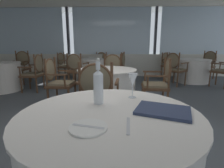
{
  "coord_description": "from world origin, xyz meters",
  "views": [
    {
      "loc": [
        0.2,
        -2.33,
        1.17
      ],
      "look_at": [
        0.17,
        -1.19,
        0.91
      ],
      "focal_mm": 27.15,
      "sensor_mm": 36.0,
      "label": 1
    }
  ],
  "objects_px": {
    "dining_chair_3_1": "(98,92)",
    "dining_chair_2_3": "(119,65)",
    "dining_chair_0_0": "(35,70)",
    "dining_chair_0_1": "(21,65)",
    "side_plate": "(88,127)",
    "dining_chair_2_2": "(76,68)",
    "dining_chair_3_3": "(112,71)",
    "dining_chair_1_1": "(175,67)",
    "dining_chair_3_0": "(57,79)",
    "wine_glass": "(133,81)",
    "dining_chair_1_0": "(168,63)",
    "dining_chair_2_0": "(101,62)",
    "dining_chair_1_3": "(208,63)",
    "menu_book": "(163,110)",
    "water_bottle": "(98,86)",
    "dining_chair_3_2": "(160,80)",
    "dining_chair_2_1": "(64,64)"
  },
  "relations": [
    {
      "from": "dining_chair_2_2",
      "to": "dining_chair_3_2",
      "type": "height_order",
      "value": "dining_chair_2_2"
    },
    {
      "from": "wine_glass",
      "to": "dining_chair_2_1",
      "type": "distance_m",
      "value": 4.87
    },
    {
      "from": "dining_chair_1_1",
      "to": "dining_chair_3_1",
      "type": "bearing_deg",
      "value": -161.15
    },
    {
      "from": "dining_chair_2_0",
      "to": "menu_book",
      "type": "bearing_deg",
      "value": 24.11
    },
    {
      "from": "dining_chair_2_0",
      "to": "dining_chair_3_0",
      "type": "height_order",
      "value": "dining_chair_3_0"
    },
    {
      "from": "dining_chair_2_0",
      "to": "dining_chair_2_3",
      "type": "bearing_deg",
      "value": 45.08
    },
    {
      "from": "dining_chair_0_0",
      "to": "dining_chair_2_0",
      "type": "xyz_separation_m",
      "value": [
        1.48,
        2.26,
        -0.01
      ]
    },
    {
      "from": "dining_chair_0_0",
      "to": "dining_chair_2_3",
      "type": "bearing_deg",
      "value": -152.01
    },
    {
      "from": "water_bottle",
      "to": "menu_book",
      "type": "xyz_separation_m",
      "value": [
        0.44,
        -0.16,
        -0.13
      ]
    },
    {
      "from": "dining_chair_3_3",
      "to": "dining_chair_3_0",
      "type": "bearing_deg",
      "value": -44.92
    },
    {
      "from": "water_bottle",
      "to": "dining_chair_1_0",
      "type": "height_order",
      "value": "water_bottle"
    },
    {
      "from": "dining_chair_0_1",
      "to": "dining_chair_1_0",
      "type": "distance_m",
      "value": 5.02
    },
    {
      "from": "wine_glass",
      "to": "dining_chair_0_0",
      "type": "distance_m",
      "value": 3.67
    },
    {
      "from": "dining_chair_1_3",
      "to": "dining_chair_2_0",
      "type": "bearing_deg",
      "value": -42.27
    },
    {
      "from": "dining_chair_3_0",
      "to": "dining_chair_1_0",
      "type": "bearing_deg",
      "value": 49.93
    },
    {
      "from": "dining_chair_0_0",
      "to": "dining_chair_1_3",
      "type": "height_order",
      "value": "dining_chair_1_3"
    },
    {
      "from": "dining_chair_2_1",
      "to": "dining_chair_1_0",
      "type": "bearing_deg",
      "value": 22.44
    },
    {
      "from": "dining_chair_0_1",
      "to": "side_plate",
      "type": "bearing_deg",
      "value": 34.78
    },
    {
      "from": "side_plate",
      "to": "dining_chair_1_3",
      "type": "relative_size",
      "value": 0.21
    },
    {
      "from": "dining_chair_1_3",
      "to": "dining_chair_2_1",
      "type": "height_order",
      "value": "dining_chair_1_3"
    },
    {
      "from": "side_plate",
      "to": "dining_chair_3_0",
      "type": "height_order",
      "value": "dining_chair_3_0"
    },
    {
      "from": "dining_chair_3_2",
      "to": "dining_chair_0_0",
      "type": "bearing_deg",
      "value": -18.59
    },
    {
      "from": "side_plate",
      "to": "wine_glass",
      "type": "height_order",
      "value": "wine_glass"
    },
    {
      "from": "dining_chair_2_3",
      "to": "dining_chair_3_3",
      "type": "relative_size",
      "value": 1.0
    },
    {
      "from": "side_plate",
      "to": "dining_chair_1_0",
      "type": "bearing_deg",
      "value": 69.63
    },
    {
      "from": "dining_chair_1_3",
      "to": "dining_chair_1_1",
      "type": "bearing_deg",
      "value": 0.0
    },
    {
      "from": "dining_chair_1_0",
      "to": "dining_chair_3_3",
      "type": "distance_m",
      "value": 3.01
    },
    {
      "from": "dining_chair_2_2",
      "to": "side_plate",
      "type": "bearing_deg",
      "value": -151.33
    },
    {
      "from": "dining_chair_3_1",
      "to": "dining_chair_1_1",
      "type": "bearing_deg",
      "value": -30.32
    },
    {
      "from": "water_bottle",
      "to": "wine_glass",
      "type": "bearing_deg",
      "value": 30.63
    },
    {
      "from": "dining_chair_3_0",
      "to": "side_plate",
      "type": "bearing_deg",
      "value": -62.92
    },
    {
      "from": "dining_chair_3_3",
      "to": "dining_chair_0_1",
      "type": "bearing_deg",
      "value": -107.19
    },
    {
      "from": "dining_chair_3_0",
      "to": "dining_chair_2_2",
      "type": "bearing_deg",
      "value": 92.33
    },
    {
      "from": "water_bottle",
      "to": "dining_chair_1_1",
      "type": "xyz_separation_m",
      "value": [
        1.84,
        3.78,
        -0.31
      ]
    },
    {
      "from": "dining_chair_2_3",
      "to": "dining_chair_3_0",
      "type": "bearing_deg",
      "value": 74.34
    },
    {
      "from": "dining_chair_3_1",
      "to": "dining_chair_2_3",
      "type": "bearing_deg",
      "value": -1.9
    },
    {
      "from": "dining_chair_3_0",
      "to": "wine_glass",
      "type": "bearing_deg",
      "value": -50.67
    },
    {
      "from": "wine_glass",
      "to": "dining_chair_3_3",
      "type": "xyz_separation_m",
      "value": [
        -0.24,
        2.74,
        -0.32
      ]
    },
    {
      "from": "dining_chair_0_0",
      "to": "dining_chair_3_3",
      "type": "xyz_separation_m",
      "value": [
        1.99,
        -0.16,
        0.01
      ]
    },
    {
      "from": "dining_chair_1_3",
      "to": "dining_chair_3_2",
      "type": "distance_m",
      "value": 3.95
    },
    {
      "from": "dining_chair_0_1",
      "to": "dining_chair_3_3",
      "type": "relative_size",
      "value": 1.04
    },
    {
      "from": "dining_chair_2_2",
      "to": "dining_chair_3_1",
      "type": "relative_size",
      "value": 1.0
    },
    {
      "from": "dining_chair_3_1",
      "to": "wine_glass",
      "type": "bearing_deg",
      "value": -149.75
    },
    {
      "from": "menu_book",
      "to": "dining_chair_1_3",
      "type": "xyz_separation_m",
      "value": [
        2.95,
        5.1,
        -0.18
      ]
    },
    {
      "from": "water_bottle",
      "to": "dining_chair_1_1",
      "type": "height_order",
      "value": "water_bottle"
    },
    {
      "from": "dining_chair_1_1",
      "to": "dining_chair_3_1",
      "type": "xyz_separation_m",
      "value": [
        -1.95,
        -2.84,
        -0.0
      ]
    },
    {
      "from": "dining_chair_1_0",
      "to": "dining_chair_2_0",
      "type": "distance_m",
      "value": 2.53
    },
    {
      "from": "dining_chair_2_3",
      "to": "dining_chair_3_1",
      "type": "bearing_deg",
      "value": 98.48
    },
    {
      "from": "wine_glass",
      "to": "dining_chair_0_1",
      "type": "bearing_deg",
      "value": 129.0
    },
    {
      "from": "dining_chair_1_0",
      "to": "dining_chair_2_0",
      "type": "xyz_separation_m",
      "value": [
        -2.52,
        0.19,
        -0.01
      ]
    }
  ]
}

